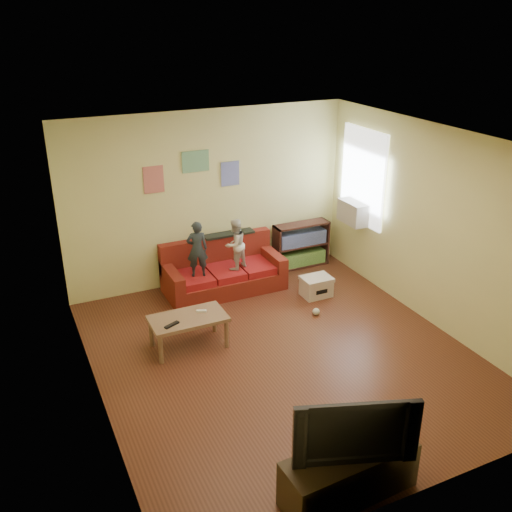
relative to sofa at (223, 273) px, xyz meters
name	(u,v)px	position (x,y,z in m)	size (l,w,h in m)	color
room_shell	(285,257)	(-0.02, -2.06, 1.08)	(4.52, 5.02, 2.72)	#5C2D1D
sofa	(223,273)	(0.00, 0.00, 0.00)	(1.82, 0.84, 0.80)	maroon
child_a	(197,249)	(-0.45, -0.16, 0.54)	(0.31, 0.20, 0.85)	#212B31
child_b	(235,244)	(0.15, -0.16, 0.51)	(0.38, 0.30, 0.79)	silver
coffee_table	(188,321)	(-1.02, -1.37, 0.11)	(0.97, 0.53, 0.44)	#86654B
remote	(172,325)	(-1.27, -1.49, 0.18)	(0.21, 0.05, 0.02)	black
game_controller	(201,311)	(-0.82, -1.32, 0.18)	(0.13, 0.04, 0.03)	white
bookshelf	(301,247)	(1.52, 0.24, 0.07)	(0.95, 0.29, 0.76)	#3C2019
window	(363,177)	(2.20, -0.41, 1.37)	(0.04, 1.08, 1.48)	white
ac_unit	(354,212)	(2.08, -0.41, 0.81)	(0.28, 0.55, 0.35)	#B7B2A3
artwork_left	(154,180)	(-0.87, 0.42, 1.48)	(0.30, 0.01, 0.40)	#D87266
artwork_center	(196,161)	(-0.22, 0.42, 1.68)	(0.42, 0.01, 0.32)	#72B27F
artwork_right	(230,174)	(0.33, 0.42, 1.43)	(0.30, 0.01, 0.38)	#727FCC
file_box	(316,286)	(1.19, -0.84, -0.11)	(0.45, 0.34, 0.31)	beige
tv_stand	(349,474)	(-0.53, -4.31, -0.03)	(1.25, 0.42, 0.47)	#352717
television	(353,425)	(-0.53, -4.31, 0.51)	(1.07, 0.14, 0.62)	black
tissue	(316,312)	(0.89, -1.35, -0.22)	(0.10, 0.10, 0.10)	beige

